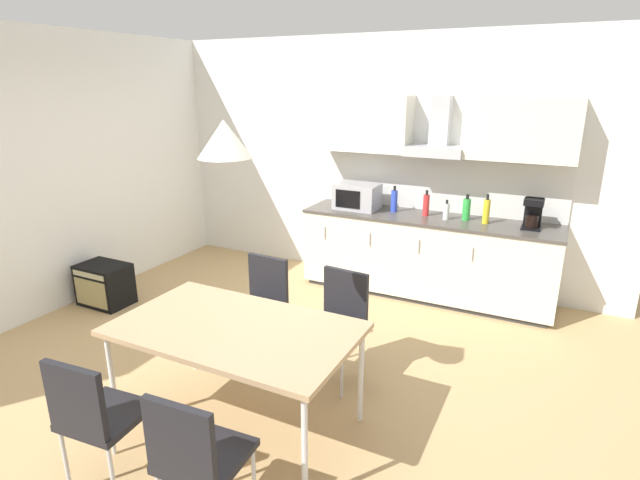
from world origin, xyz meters
TOP-DOWN VIEW (x-y plane):
  - ground_plane at (0.00, 0.00)m, footprint 7.30×7.26m
  - wall_back at (0.00, 2.47)m, footprint 5.84×0.10m
  - wall_left at (-2.48, 0.00)m, footprint 0.10×5.81m
  - kitchen_counter at (0.86, 2.10)m, footprint 2.70×0.67m
  - backsplash_tile at (0.86, 2.41)m, footprint 2.68×0.02m
  - upper_wall_cabinets at (0.86, 2.25)m, footprint 2.68×0.40m
  - microwave at (0.04, 2.10)m, footprint 0.48×0.35m
  - coffee_maker at (1.88, 2.13)m, footprint 0.18×0.19m
  - bottle_red at (0.82, 2.14)m, footprint 0.07×0.07m
  - bottle_white at (1.05, 2.07)m, footprint 0.06×0.06m
  - bottle_blue at (0.46, 2.15)m, footprint 0.07×0.07m
  - bottle_green at (1.24, 2.16)m, footprint 0.08×0.08m
  - bottle_yellow at (1.45, 2.10)m, footprint 0.07×0.07m
  - dining_table at (0.33, -0.65)m, footprint 1.57×0.93m
  - chair_far_left at (-0.02, 0.20)m, footprint 0.42×0.42m
  - chair_near_right at (0.69, -1.49)m, footprint 0.42×0.42m
  - chair_far_right at (0.69, 0.20)m, footprint 0.44×0.44m
  - chair_near_left at (-0.01, -1.49)m, footprint 0.43×0.43m
  - guitar_amp at (-2.08, 0.33)m, footprint 0.52×0.37m
  - pendant_lamp at (0.33, -0.65)m, footprint 0.32×0.32m

SIDE VIEW (x-z plane):
  - ground_plane at x=0.00m, z-range -0.02..0.00m
  - guitar_amp at x=-2.08m, z-range 0.00..0.44m
  - kitchen_counter at x=0.86m, z-range 0.00..0.89m
  - chair_far_left at x=-0.02m, z-range 0.10..0.97m
  - chair_near_right at x=0.69m, z-range 0.10..0.97m
  - chair_far_right at x=0.69m, z-range 0.10..0.97m
  - chair_near_left at x=-0.01m, z-range 0.10..0.97m
  - dining_table at x=0.33m, z-range 0.33..1.07m
  - bottle_white at x=1.05m, z-range 0.87..1.08m
  - bottle_green at x=1.24m, z-range 0.87..1.14m
  - bottle_red at x=0.82m, z-range 0.87..1.14m
  - bottle_blue at x=0.46m, z-range 0.87..1.15m
  - bottle_yellow at x=1.45m, z-range 0.87..1.17m
  - microwave at x=0.04m, z-range 0.89..1.17m
  - coffee_maker at x=1.88m, z-range 0.89..1.19m
  - backsplash_tile at x=0.86m, z-range 0.89..1.47m
  - wall_back at x=0.00m, z-range 0.00..2.77m
  - wall_left at x=-2.48m, z-range 0.00..2.77m
  - upper_wall_cabinets at x=0.86m, z-range 1.51..2.11m
  - pendant_lamp at x=0.33m, z-range 1.83..2.05m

